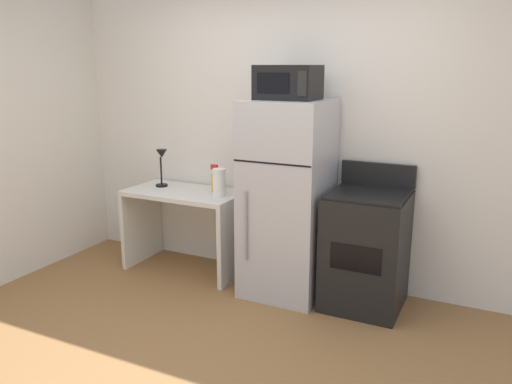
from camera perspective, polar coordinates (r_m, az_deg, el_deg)
ground_plane at (r=3.43m, az=-7.23°, el=-18.81°), size 12.00×12.00×0.00m
wall_back_white at (r=4.43m, az=4.40°, el=6.80°), size 5.00×0.10×2.60m
desk at (r=4.71m, az=-7.89°, el=-2.63°), size 1.06×0.57×0.75m
desk_lamp at (r=4.78m, az=-10.52°, el=3.38°), size 0.14×0.12×0.35m
paper_towel_roll at (r=4.41m, az=-4.15°, el=1.09°), size 0.11×0.11×0.24m
spray_bottle at (r=4.56m, az=-4.61°, el=1.24°), size 0.06×0.06×0.25m
refrigerator at (r=4.13m, az=3.53°, el=-0.81°), size 0.64×0.67×1.60m
microwave at (r=3.98m, az=3.62°, el=12.15°), size 0.46×0.35×0.26m
oven_range at (r=4.07m, az=12.20°, el=-6.27°), size 0.59×0.61×1.10m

